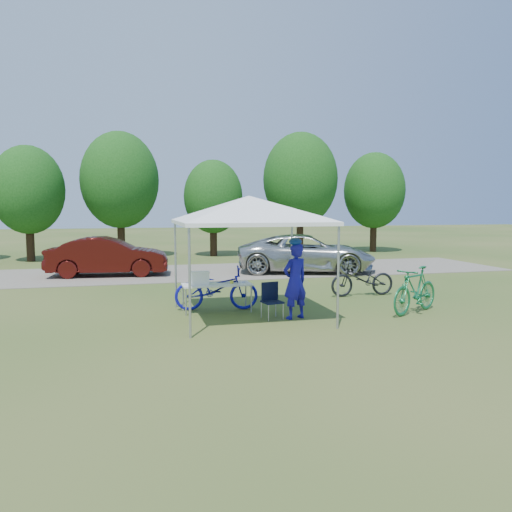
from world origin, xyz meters
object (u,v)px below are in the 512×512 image
at_px(cooler, 200,278).
at_px(bike_dark, 363,279).
at_px(folding_table, 217,286).
at_px(bike_blue, 216,288).
at_px(minivan, 306,253).
at_px(bike_green, 415,290).
at_px(folding_chair, 271,297).
at_px(cyclist, 295,281).
at_px(sedan, 108,256).

xyz_separation_m(cooler, bike_dark, (4.69, 1.06, -0.33)).
bearing_deg(folding_table, bike_blue, 83.71).
xyz_separation_m(folding_table, bike_dark, (4.30, 1.06, -0.13)).
bearing_deg(minivan, bike_blue, 160.15).
bearing_deg(bike_green, cooler, -133.21).
bearing_deg(bike_green, folding_chair, -123.66).
relative_size(bike_green, minivan, 0.35).
height_order(cooler, bike_green, bike_green).
height_order(folding_table, bike_dark, bike_dark).
relative_size(cooler, bike_green, 0.23).
distance_m(folding_chair, cooler, 1.79).
bearing_deg(folding_chair, cyclist, -31.32).
distance_m(minivan, sedan, 7.28).
xyz_separation_m(cyclist, bike_blue, (-1.54, 1.37, -0.32)).
bearing_deg(sedan, cyclist, -147.03).
bearing_deg(bike_green, bike_blue, -136.93).
distance_m(folding_chair, minivan, 7.97).
relative_size(cooler, bike_blue, 0.21).
distance_m(folding_chair, cyclist, 0.65).
xyz_separation_m(cyclist, sedan, (-4.32, 8.16, -0.13)).
relative_size(bike_dark, minivan, 0.36).
bearing_deg(minivan, bike_dark, -165.34).
bearing_deg(folding_chair, bike_blue, 120.38).
bearing_deg(minivan, folding_table, 160.92).
xyz_separation_m(bike_dark, minivan, (0.19, 5.15, 0.24)).
height_order(folding_table, cooler, cooler).
relative_size(bike_green, bike_dark, 0.97).
xyz_separation_m(folding_chair, bike_green, (3.41, -0.33, 0.08)).
height_order(folding_table, minivan, minivan).
xyz_separation_m(cooler, bike_blue, (0.42, 0.20, -0.30)).
bearing_deg(bike_dark, cyclist, -51.56).
bearing_deg(folding_chair, minivan, 53.66).
distance_m(cyclist, sedan, 9.23).
height_order(bike_blue, bike_green, bike_green).
height_order(bike_green, bike_dark, bike_green).
xyz_separation_m(cyclist, bike_green, (2.91, -0.14, -0.30)).
xyz_separation_m(folding_table, cyclist, (1.56, -1.17, 0.22)).
distance_m(folding_table, cyclist, 1.96).
distance_m(bike_dark, minivan, 5.16).
bearing_deg(cyclist, folding_table, -56.00).
bearing_deg(bike_green, sedan, -167.17).
bearing_deg(folding_table, bike_dark, 13.88).
height_order(folding_chair, bike_green, bike_green).
relative_size(cyclist, bike_green, 0.93).
relative_size(folding_table, folding_chair, 2.04).
height_order(folding_chair, bike_blue, bike_blue).
relative_size(folding_table, bike_green, 0.89).
height_order(bike_blue, sedan, sedan).
bearing_deg(minivan, sedan, 100.55).
relative_size(bike_dark, sedan, 0.44).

